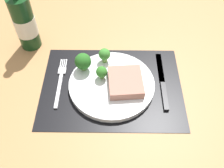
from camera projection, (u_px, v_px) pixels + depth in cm
name	position (u px, v px, depth cm)	size (l,w,h in cm)	color
ground_plane	(112.00, 89.00, 78.90)	(140.00, 110.00, 3.00)	#996D42
placemat	(112.00, 86.00, 77.60)	(42.55, 31.41, 0.30)	black
plate	(112.00, 84.00, 76.86)	(25.86, 25.86, 1.60)	silver
steak	(125.00, 82.00, 74.65)	(9.86, 10.97, 2.66)	#9E6B5B
broccoli_near_fork	(102.00, 72.00, 75.41)	(3.44, 3.44, 4.41)	#6B994C
broccoli_center	(83.00, 62.00, 76.90)	(5.06, 5.06, 6.05)	#5B8942
broccoli_near_steak	(105.00, 55.00, 79.45)	(3.73, 3.73, 4.99)	#6B994C
fork	(60.00, 81.00, 78.27)	(2.40, 19.20, 0.50)	silver
knife	(163.00, 84.00, 77.47)	(1.80, 23.00, 0.80)	black
wine_bottle	(25.00, 22.00, 81.71)	(7.05, 7.05, 27.38)	#143819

